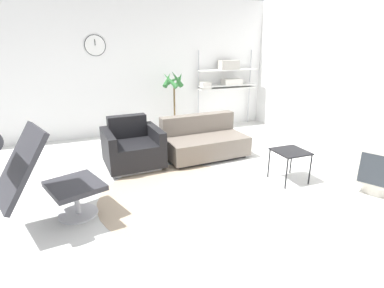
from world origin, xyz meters
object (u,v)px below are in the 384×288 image
object	(u,v)px
couch_low	(204,142)
shelf_unit	(226,77)
lounge_chair	(31,167)
armchair_red	(132,149)
side_table	(290,154)
potted_plant	(174,109)
crt_television	(381,168)

from	to	relation	value
couch_low	shelf_unit	distance (m)	2.26
lounge_chair	shelf_unit	xyz separation A→B (m)	(3.76, 3.03, 0.44)
armchair_red	side_table	size ratio (longest dim) A/B	1.99
shelf_unit	side_table	bearing A→B (deg)	-100.04
potted_plant	shelf_unit	bearing A→B (deg)	11.70
lounge_chair	potted_plant	bearing A→B (deg)	119.14
lounge_chair	couch_low	size ratio (longest dim) A/B	0.85
side_table	crt_television	distance (m)	1.14
side_table	shelf_unit	size ratio (longest dim) A/B	0.26
crt_television	shelf_unit	bearing A→B (deg)	-21.85
armchair_red	side_table	xyz separation A→B (m)	(1.97, -1.37, 0.12)
shelf_unit	armchair_red	bearing A→B (deg)	-146.47
crt_television	potted_plant	xyz separation A→B (m)	(-1.69, 3.47, 0.22)
armchair_red	lounge_chair	bearing A→B (deg)	44.24
side_table	shelf_unit	xyz separation A→B (m)	(0.54, 3.03, 0.74)
armchair_red	shelf_unit	size ratio (longest dim) A/B	0.52
armchair_red	couch_low	size ratio (longest dim) A/B	0.64
lounge_chair	potted_plant	world-z (taller)	potted_plant
couch_low	crt_television	distance (m)	2.64
side_table	potted_plant	xyz separation A→B (m)	(-0.81, 2.75, 0.15)
potted_plant	shelf_unit	distance (m)	1.50
potted_plant	shelf_unit	world-z (taller)	shelf_unit
lounge_chair	armchair_red	distance (m)	1.90
armchair_red	potted_plant	distance (m)	1.82
couch_low	potted_plant	world-z (taller)	potted_plant
lounge_chair	couch_low	bearing A→B (deg)	99.32
lounge_chair	crt_television	world-z (taller)	lounge_chair
crt_television	shelf_unit	world-z (taller)	shelf_unit
couch_low	armchair_red	bearing A→B (deg)	-2.60
crt_television	potted_plant	size ratio (longest dim) A/B	0.48
side_table	shelf_unit	distance (m)	3.16
side_table	lounge_chair	bearing A→B (deg)	179.96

